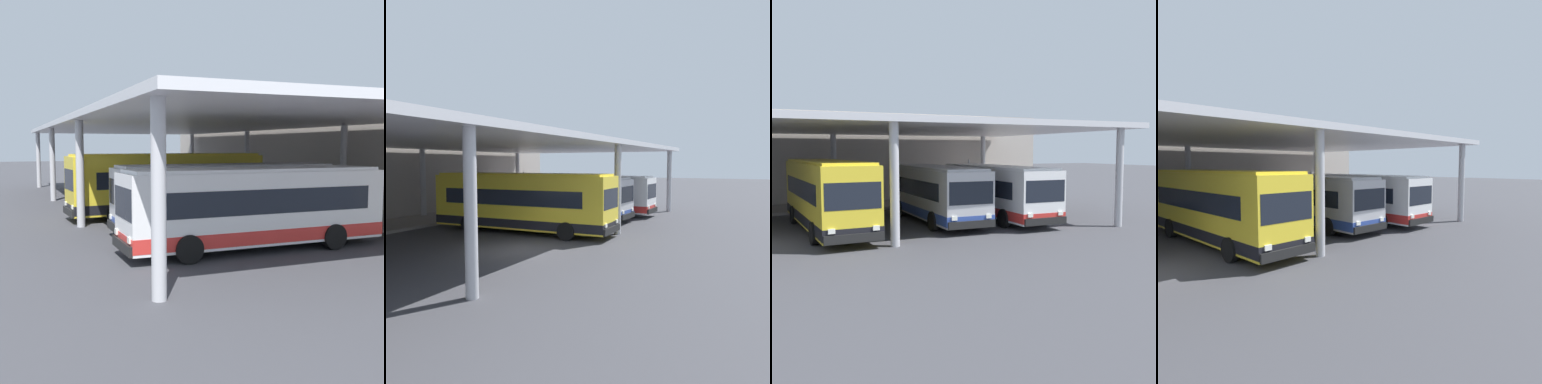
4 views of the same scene
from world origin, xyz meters
The scene contains 6 objects.
ground_plane centered at (0.00, 0.00, 0.00)m, with size 200.00×200.00×0.00m, color #3D3D42.
canopy_shelter centered at (0.00, 5.50, 5.31)m, with size 40.00×17.00×5.55m.
bus_nearest_bay centered at (4.10, 2.78, 1.84)m, with size 3.11×11.44×3.57m.
bus_second_bay centered at (10.22, 3.51, 1.66)m, with size 2.82×10.56×3.17m.
bus_middle_bay centered at (13.93, 2.90, 1.66)m, with size 2.75×10.54×3.17m.
banner_sign centered at (15.98, 10.94, 1.98)m, with size 0.70×0.12×3.20m.
Camera 2 is at (-15.14, -10.70, 4.13)m, focal length 36.45 mm.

